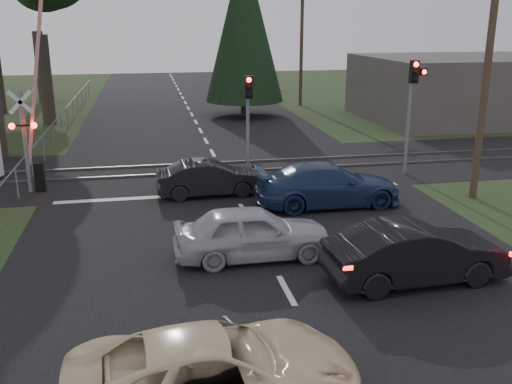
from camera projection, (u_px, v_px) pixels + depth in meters
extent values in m
plane|color=#25391A|center=(287.00, 291.00, 13.69)|extent=(120.00, 120.00, 0.00)
cube|color=black|center=(227.00, 180.00, 23.08)|extent=(14.00, 100.00, 0.01)
cube|color=black|center=(221.00, 168.00, 24.96)|extent=(120.00, 8.00, 0.01)
cube|color=silver|center=(234.00, 193.00, 21.39)|extent=(13.00, 0.35, 0.00)
cube|color=#59544C|center=(223.00, 172.00, 24.20)|extent=(120.00, 0.12, 0.10)
cube|color=#59544C|center=(218.00, 163.00, 25.70)|extent=(120.00, 0.12, 0.10)
cylinder|color=slate|center=(26.00, 143.00, 20.98)|extent=(0.18, 0.18, 3.80)
cube|color=white|center=(20.00, 102.00, 20.45)|extent=(0.88, 0.03, 0.88)
cube|color=white|center=(20.00, 102.00, 20.45)|extent=(0.88, 0.03, 0.88)
cube|color=black|center=(23.00, 126.00, 20.72)|extent=(0.90, 0.06, 0.06)
sphere|color=#FF0C07|center=(12.00, 126.00, 20.58)|extent=(0.22, 0.22, 0.22)
sphere|color=#FF0C07|center=(34.00, 125.00, 20.72)|extent=(0.22, 0.22, 0.22)
cube|color=black|center=(40.00, 177.00, 21.43)|extent=(0.35, 0.25, 1.10)
cube|color=red|center=(35.00, 85.00, 20.47)|extent=(1.16, 0.10, 5.93)
cylinder|color=slate|center=(408.00, 129.00, 23.52)|extent=(0.14, 0.14, 3.80)
cube|color=black|center=(414.00, 72.00, 22.67)|extent=(0.32, 0.24, 0.90)
sphere|color=#FF0C07|center=(416.00, 64.00, 22.46)|extent=(0.20, 0.20, 0.20)
sphere|color=black|center=(416.00, 72.00, 22.55)|extent=(0.18, 0.18, 0.18)
sphere|color=black|center=(415.00, 80.00, 22.64)|extent=(0.18, 0.18, 0.18)
cube|color=black|center=(423.00, 72.00, 22.74)|extent=(0.28, 0.22, 0.28)
sphere|color=#FF0C07|center=(424.00, 72.00, 22.63)|extent=(0.18, 0.18, 0.18)
cylinder|color=slate|center=(248.00, 137.00, 23.55)|extent=(0.14, 0.14, 3.20)
cube|color=black|center=(248.00, 87.00, 22.79)|extent=(0.32, 0.24, 0.90)
sphere|color=#FF0C07|center=(249.00, 80.00, 22.58)|extent=(0.20, 0.20, 0.20)
sphere|color=black|center=(249.00, 88.00, 22.67)|extent=(0.18, 0.18, 0.18)
sphere|color=black|center=(249.00, 95.00, 22.76)|extent=(0.18, 0.18, 0.18)
cylinder|color=#4C3D2D|center=(487.00, 72.00, 19.57)|extent=(0.26, 0.26, 9.00)
cylinder|color=#4C3D2D|center=(301.00, 44.00, 42.12)|extent=(0.26, 0.26, 9.00)
cylinder|color=#4C3D2D|center=(244.00, 36.00, 65.61)|extent=(0.26, 0.26, 9.00)
cube|color=#4C3D2D|center=(244.00, 0.00, 64.48)|extent=(1.80, 0.12, 0.12)
cube|color=#4C3D2D|center=(244.00, 6.00, 64.68)|extent=(1.40, 0.10, 0.10)
cylinder|color=#473D33|center=(46.00, 80.00, 34.76)|extent=(0.80, 0.80, 5.40)
cylinder|color=#473D33|center=(41.00, 67.00, 44.73)|extent=(0.80, 0.80, 5.40)
cylinder|color=#473D33|center=(244.00, 101.00, 38.47)|extent=(0.50, 0.50, 2.00)
cone|color=black|center=(244.00, 24.00, 37.02)|extent=(5.20, 5.20, 10.00)
cube|color=#59514C|center=(474.00, 88.00, 37.06)|extent=(14.00, 10.00, 4.00)
imported|color=beige|center=(215.00, 371.00, 9.41)|extent=(5.02, 2.58, 1.35)
imported|color=black|center=(416.00, 254.00, 13.97)|extent=(4.58, 1.82, 1.48)
imported|color=#A7AAAF|center=(252.00, 233.00, 15.39)|extent=(4.26, 1.72, 1.45)
imported|color=navy|center=(328.00, 185.00, 19.78)|extent=(5.09, 2.10, 1.47)
imported|color=black|center=(210.00, 178.00, 20.96)|extent=(3.95, 1.51, 1.29)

